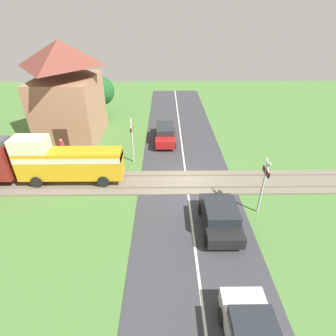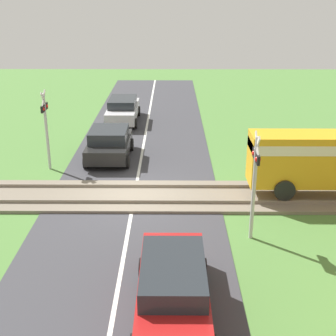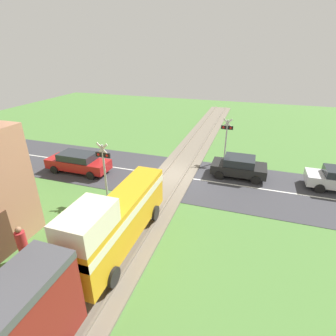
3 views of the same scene
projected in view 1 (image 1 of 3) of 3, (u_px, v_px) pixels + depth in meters
The scene contains 10 objects.
ground_plane at pixel (187, 183), 17.83m from camera, with size 60.00×60.00×0.00m, color #4C7A38.
road_surface at pixel (187, 183), 17.83m from camera, with size 48.00×6.40×0.02m.
track_bed at pixel (187, 182), 17.80m from camera, with size 2.80×48.00×0.24m.
car_near_crossing at pixel (220, 217), 13.79m from camera, with size 3.68×1.99×1.44m.
car_far_side at pixel (165, 133), 23.21m from camera, with size 4.58×1.81×1.45m.
crossing_signal_west_approach at pixel (264, 180), 14.17m from camera, with size 0.90×0.18×3.45m.
crossing_signal_east_approach at pixel (132, 136), 19.24m from camera, with size 0.90×0.18×3.45m.
station_building at pixel (68, 93), 22.34m from camera, with size 6.99×5.11×8.21m.
pedestrian_by_station at pixel (63, 149), 20.53m from camera, with size 0.40×0.40×1.63m.
tree_by_station at pixel (100, 91), 27.94m from camera, with size 3.01×3.01×4.23m.
Camera 1 is at (-14.75, 1.43, 10.06)m, focal length 28.00 mm.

